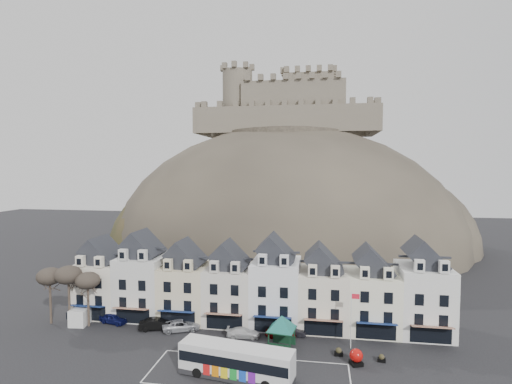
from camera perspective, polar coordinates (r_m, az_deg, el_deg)
ground at (r=47.77m, az=-3.93°, el=-24.94°), size 300.00×300.00×0.00m
coach_bay_markings at (r=48.49m, az=-1.04°, el=-24.47°), size 22.00×7.50×0.01m
townhouse_terrace at (r=60.20m, az=-0.27°, el=-13.30°), size 54.40×9.35×11.80m
castle_hill at (r=112.42m, az=4.78°, el=-8.02°), size 100.00×76.00×68.00m
castle at (r=118.39m, az=4.78°, el=12.08°), size 50.20×22.20×22.00m
tree_left_far at (r=66.18m, az=-27.40°, el=-10.71°), size 3.61×3.61×8.24m
tree_left_mid at (r=64.39m, az=-25.22°, el=-10.73°), size 3.78×3.78×8.64m
tree_left_near at (r=62.96m, az=-22.91°, el=-11.64°), size 3.43×3.43×7.84m
bus at (r=46.82m, az=-2.84°, el=-22.84°), size 12.91×5.02×3.56m
bus_shelter at (r=52.81m, az=3.70°, el=-18.15°), size 6.51×6.51×4.18m
red_buoy at (r=51.01m, az=14.13°, el=-21.87°), size 1.64×1.64×1.88m
flagpole at (r=53.64m, az=13.52°, el=-16.88°), size 1.05×0.12×7.23m
white_van at (r=66.58m, az=-23.31°, el=-15.63°), size 2.78×5.44×2.39m
planter_west at (r=52.85m, az=11.72°, el=-21.46°), size 1.04×0.71×1.01m
planter_east at (r=52.65m, az=17.50°, el=-21.71°), size 0.98×0.65×0.93m
car_navy at (r=64.46m, az=-19.68°, el=-16.62°), size 4.66×2.81×1.48m
car_black at (r=60.52m, az=-14.00°, el=-17.83°), size 5.08×3.09×1.58m
car_silver at (r=59.58m, az=-10.61°, el=-18.20°), size 5.69×4.25×1.45m
car_white at (r=56.61m, az=-1.85°, el=-19.45°), size 4.58×2.24×1.28m
car_maroon at (r=56.46m, az=3.57°, el=-19.46°), size 4.35×2.47×1.39m
car_charcoal at (r=57.34m, az=5.14°, el=-19.16°), size 3.97×1.78×1.26m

